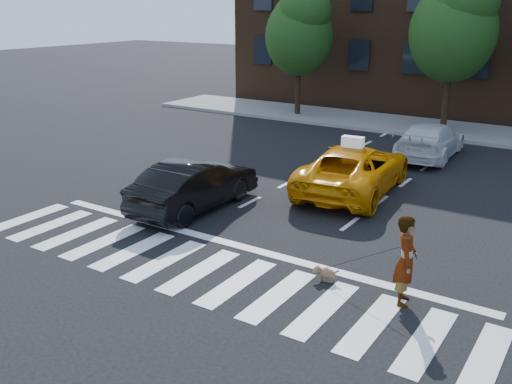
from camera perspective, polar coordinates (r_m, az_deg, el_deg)
ground at (r=12.68m, az=-5.65°, el=-7.90°), size 120.00×120.00×0.00m
crosswalk at (r=12.67m, az=-5.65°, el=-7.88°), size 13.00×2.40×0.01m
stop_line at (r=13.84m, az=-1.52°, el=-5.45°), size 12.00×0.30×0.01m
sidewalk_far at (r=27.83m, az=17.43°, el=6.08°), size 30.00×4.00×0.15m
tree_left at (r=29.46m, az=4.40°, el=16.07°), size 3.39×3.38×6.50m
tree_mid at (r=26.67m, az=19.26°, el=15.79°), size 3.69×3.69×7.10m
taxi at (r=17.83m, az=9.77°, el=2.29°), size 2.94×5.51×1.47m
black_sedan at (r=16.19m, az=-6.15°, el=0.71°), size 1.54×4.34×1.43m
white_suv at (r=22.62m, az=16.99°, el=4.98°), size 2.07×4.67×1.33m
woman at (r=11.37m, az=14.77°, el=-6.64°), size 0.61×0.76×1.81m
dog at (r=12.21m, az=6.90°, el=-8.03°), size 0.55×0.35×0.32m
taxi_sign at (r=17.43m, az=9.66°, el=4.97°), size 0.67×0.34×0.32m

